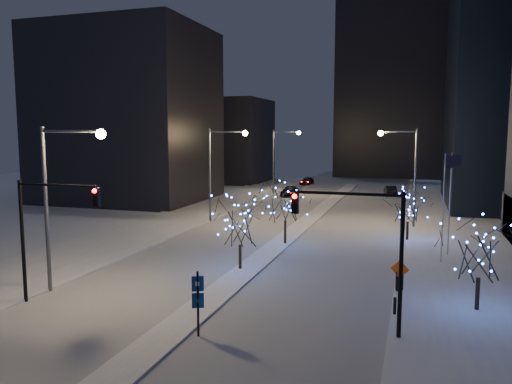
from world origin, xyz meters
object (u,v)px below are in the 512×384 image
at_px(traffic_signal_west, 44,221).
at_px(traffic_signal_east, 367,238).
at_px(street_lamp_w_mid, 219,162).
at_px(holiday_tree_plaza_near, 480,248).
at_px(construction_sign, 400,272).
at_px(holiday_tree_median_far, 285,202).
at_px(car_near, 290,191).
at_px(car_far, 307,181).
at_px(holiday_tree_plaza_far, 408,207).
at_px(street_lamp_w_far, 280,153).
at_px(street_lamp_east, 406,164).
at_px(street_lamp_w_near, 60,186).
at_px(car_mid, 390,191).
at_px(wayfinding_sign, 198,297).
at_px(holiday_tree_median_near, 240,223).

xyz_separation_m(traffic_signal_west, traffic_signal_east, (17.38, 1.00, 0.00)).
relative_size(street_lamp_w_mid, holiday_tree_plaza_near, 1.78).
bearing_deg(construction_sign, holiday_tree_median_far, 148.28).
xyz_separation_m(car_near, car_far, (-0.92, 17.11, -0.15)).
bearing_deg(holiday_tree_plaza_far, holiday_tree_median_far, -154.99).
bearing_deg(car_far, street_lamp_w_mid, -85.54).
height_order(street_lamp_w_mid, holiday_tree_plaza_near, street_lamp_w_mid).
distance_m(street_lamp_w_far, traffic_signal_west, 52.04).
relative_size(street_lamp_east, car_near, 2.15).
distance_m(holiday_tree_plaza_near, construction_sign, 5.14).
bearing_deg(street_lamp_w_far, street_lamp_east, -49.15).
bearing_deg(street_lamp_w_far, street_lamp_w_near, -90.00).
bearing_deg(holiday_tree_plaza_far, street_lamp_w_mid, 169.25).
xyz_separation_m(traffic_signal_east, car_near, (-16.05, 50.08, -3.97)).
bearing_deg(car_far, holiday_tree_median_far, -74.51).
bearing_deg(street_lamp_w_far, holiday_tree_plaza_near, -63.06).
xyz_separation_m(street_lamp_w_near, car_near, (1.83, 49.07, -5.71)).
bearing_deg(street_lamp_w_near, holiday_tree_plaza_far, 47.63).
xyz_separation_m(street_lamp_east, car_mid, (-2.62, 26.41, -5.71)).
xyz_separation_m(street_lamp_east, construction_sign, (0.22, -21.73, -5.18)).
height_order(street_lamp_east, car_far, street_lamp_east).
distance_m(car_far, holiday_tree_plaza_far, 48.61).
xyz_separation_m(holiday_tree_plaza_far, wayfinding_sign, (-9.07, -24.78, -1.13)).
xyz_separation_m(car_far, holiday_tree_plaza_near, (22.42, -62.09, 2.87)).
relative_size(traffic_signal_west, holiday_tree_median_far, 1.25).
relative_size(traffic_signal_west, wayfinding_sign, 2.20).
relative_size(holiday_tree_median_far, wayfinding_sign, 1.75).
height_order(street_lamp_w_near, street_lamp_east, same).
relative_size(street_lamp_w_far, car_near, 2.15).
bearing_deg(holiday_tree_plaza_far, traffic_signal_west, -129.09).
relative_size(holiday_tree_median_near, holiday_tree_plaza_near, 0.92).
distance_m(street_lamp_east, holiday_tree_plaza_near, 24.47).
height_order(car_mid, construction_sign, construction_sign).
height_order(car_far, holiday_tree_plaza_far, holiday_tree_plaza_far).
bearing_deg(car_mid, car_far, -46.53).
bearing_deg(street_lamp_east, street_lamp_w_far, 130.85).
bearing_deg(traffic_signal_west, street_lamp_w_mid, 91.06).
relative_size(holiday_tree_plaza_far, construction_sign, 2.41).
height_order(traffic_signal_west, car_far, traffic_signal_west).
relative_size(street_lamp_w_far, wayfinding_sign, 3.14).
xyz_separation_m(car_far, holiday_tree_median_far, (8.53, -49.54, 3.12)).
bearing_deg(car_mid, street_lamp_w_mid, 51.56).
xyz_separation_m(holiday_tree_median_far, holiday_tree_plaza_near, (13.89, -12.55, -0.25)).
bearing_deg(holiday_tree_plaza_near, holiday_tree_median_near, 165.73).
xyz_separation_m(street_lamp_east, holiday_tree_plaza_far, (0.42, -6.69, -3.37)).
distance_m(holiday_tree_median_far, holiday_tree_plaza_far, 11.06).
distance_m(street_lamp_w_mid, street_lamp_w_far, 25.00).
relative_size(holiday_tree_plaza_near, holiday_tree_plaza_far, 1.24).
bearing_deg(traffic_signal_east, car_near, 107.77).
bearing_deg(holiday_tree_plaza_near, holiday_tree_plaza_far, 102.74).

